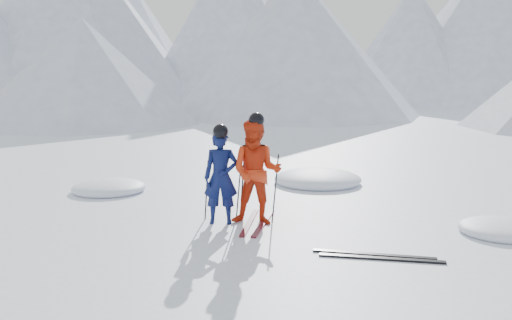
# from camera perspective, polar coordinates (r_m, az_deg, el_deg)

# --- Properties ---
(ground) EXTENTS (160.00, 160.00, 0.00)m
(ground) POSITION_cam_1_polar(r_m,az_deg,el_deg) (8.64, 9.22, -8.01)
(ground) COLOR white
(ground) RESTS_ON ground
(mountain_range) EXTENTS (106.15, 62.94, 15.53)m
(mountain_range) POSITION_cam_1_polar(r_m,az_deg,el_deg) (44.14, 18.60, 13.83)
(mountain_range) COLOR #B2BCD1
(mountain_range) RESTS_ON ground
(skier_blue) EXTENTS (0.64, 0.49, 1.59)m
(skier_blue) POSITION_cam_1_polar(r_m,az_deg,el_deg) (9.17, -3.71, -1.83)
(skier_blue) COLOR #0B1445
(skier_blue) RESTS_ON ground
(skier_red) EXTENTS (0.89, 0.70, 1.79)m
(skier_red) POSITION_cam_1_polar(r_m,az_deg,el_deg) (9.09, 0.04, -1.28)
(skier_red) COLOR red
(skier_red) RESTS_ON ground
(pole_blue_left) EXTENTS (0.11, 0.08, 1.06)m
(pole_blue_left) POSITION_cam_1_polar(r_m,az_deg,el_deg) (9.44, -5.23, -3.18)
(pole_blue_left) COLOR black
(pole_blue_left) RESTS_ON ground
(pole_blue_right) EXTENTS (0.11, 0.07, 1.06)m
(pole_blue_right) POSITION_cam_1_polar(r_m,az_deg,el_deg) (9.40, -1.83, -3.20)
(pole_blue_right) COLOR black
(pole_blue_right) RESTS_ON ground
(pole_red_left) EXTENTS (0.12, 0.09, 1.19)m
(pole_red_left) POSITION_cam_1_polar(r_m,az_deg,el_deg) (9.45, -1.46, -2.73)
(pole_red_left) COLOR black
(pole_red_left) RESTS_ON ground
(pole_red_right) EXTENTS (0.12, 0.08, 1.19)m
(pole_red_right) POSITION_cam_1_polar(r_m,az_deg,el_deg) (9.24, 2.05, -2.99)
(pole_red_right) COLOR black
(pole_red_right) RESTS_ON ground
(ski_worn_left) EXTENTS (0.19, 1.70, 0.03)m
(ski_worn_left) POSITION_cam_1_polar(r_m,az_deg,el_deg) (9.31, -0.69, -6.58)
(ski_worn_left) COLOR black
(ski_worn_left) RESTS_ON ground
(ski_worn_right) EXTENTS (0.10, 1.70, 0.03)m
(ski_worn_right) POSITION_cam_1_polar(r_m,az_deg,el_deg) (9.27, 0.78, -6.66)
(ski_worn_right) COLOR black
(ski_worn_right) RESTS_ON ground
(ski_loose_a) EXTENTS (1.70, 0.16, 0.03)m
(ski_loose_a) POSITION_cam_1_polar(r_m,az_deg,el_deg) (7.86, 12.27, -9.71)
(ski_loose_a) COLOR black
(ski_loose_a) RESTS_ON ground
(ski_loose_b) EXTENTS (1.70, 0.10, 0.03)m
(ski_loose_b) POSITION_cam_1_polar(r_m,az_deg,el_deg) (7.72, 13.05, -10.07)
(ski_loose_b) COLOR black
(ski_loose_b) RESTS_ON ground
(snow_lumps) EXTENTS (9.08, 5.25, 0.45)m
(snow_lumps) POSITION_cam_1_polar(r_m,az_deg,el_deg) (11.86, 2.84, -3.31)
(snow_lumps) COLOR white
(snow_lumps) RESTS_ON ground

